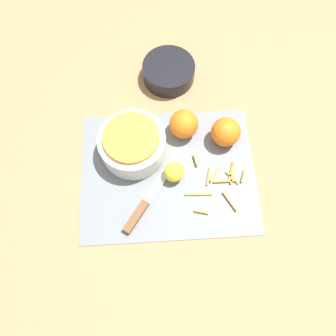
# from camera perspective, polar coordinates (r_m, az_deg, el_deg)

# --- Properties ---
(ground_plane) EXTENTS (4.00, 4.00, 0.00)m
(ground_plane) POSITION_cam_1_polar(r_m,az_deg,el_deg) (0.90, -0.00, -0.85)
(ground_plane) COLOR #9E754C
(cutting_board) EXTENTS (0.47, 0.37, 0.01)m
(cutting_board) POSITION_cam_1_polar(r_m,az_deg,el_deg) (0.89, -0.00, -0.78)
(cutting_board) COLOR slate
(cutting_board) RESTS_ON ground_plane
(bowl_speckled) EXTENTS (0.18, 0.18, 0.09)m
(bowl_speckled) POSITION_cam_1_polar(r_m,az_deg,el_deg) (0.88, -6.21, 4.20)
(bowl_speckled) COLOR silver
(bowl_speckled) RESTS_ON cutting_board
(bowl_dark) EXTENTS (0.16, 0.16, 0.05)m
(bowl_dark) POSITION_cam_1_polar(r_m,az_deg,el_deg) (1.03, 0.12, 16.45)
(bowl_dark) COLOR black
(bowl_dark) RESTS_ON ground_plane
(knife) EXTENTS (0.15, 0.20, 0.02)m
(knife) POSITION_cam_1_polar(r_m,az_deg,el_deg) (0.86, -4.53, -6.95)
(knife) COLOR brown
(knife) RESTS_ON cutting_board
(orange_left) EXTENTS (0.08, 0.08, 0.08)m
(orange_left) POSITION_cam_1_polar(r_m,az_deg,el_deg) (0.91, 10.03, 6.19)
(orange_left) COLOR orange
(orange_left) RESTS_ON cutting_board
(orange_right) EXTENTS (0.08, 0.08, 0.08)m
(orange_right) POSITION_cam_1_polar(r_m,az_deg,el_deg) (0.91, 2.76, 7.63)
(orange_right) COLOR orange
(orange_right) RESTS_ON cutting_board
(lemon) EXTENTS (0.05, 0.05, 0.05)m
(lemon) POSITION_cam_1_polar(r_m,az_deg,el_deg) (0.86, 1.06, -0.70)
(lemon) COLOR yellow
(lemon) RESTS_ON cutting_board
(peel_pile) EXTENTS (0.17, 0.17, 0.01)m
(peel_pile) POSITION_cam_1_polar(r_m,az_deg,el_deg) (0.89, 9.04, -2.39)
(peel_pile) COLOR orange
(peel_pile) RESTS_ON cutting_board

